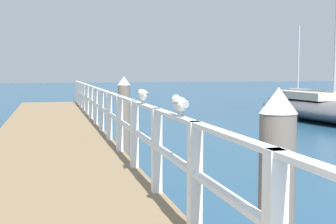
# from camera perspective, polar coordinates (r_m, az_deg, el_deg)

# --- Properties ---
(pier_deck) EXTENTS (2.68, 23.93, 0.38)m
(pier_deck) POSITION_cam_1_polar(r_m,az_deg,el_deg) (12.20, -13.98, -3.29)
(pier_deck) COLOR #846B4C
(pier_deck) RESTS_ON ground_plane
(pier_railing) EXTENTS (0.12, 22.45, 1.08)m
(pier_railing) POSITION_cam_1_polar(r_m,az_deg,el_deg) (12.18, -8.12, 0.82)
(pier_railing) COLOR white
(pier_railing) RESTS_ON pier_deck
(dock_piling_near) EXTENTS (0.29, 0.29, 1.79)m
(dock_piling_near) POSITION_cam_1_polar(r_m,az_deg,el_deg) (3.77, 13.07, -10.65)
(dock_piling_near) COLOR #6B6056
(dock_piling_near) RESTS_ON ground_plane
(dock_piling_far) EXTENTS (0.29, 0.29, 1.79)m
(dock_piling_far) POSITION_cam_1_polar(r_m,az_deg,el_deg) (10.91, -5.36, -0.33)
(dock_piling_far) COLOR #6B6056
(dock_piling_far) RESTS_ON ground_plane
(seagull_foreground) EXTENTS (0.18, 0.48, 0.21)m
(seagull_foreground) POSITION_cam_1_polar(r_m,az_deg,el_deg) (4.80, 1.48, 1.07)
(seagull_foreground) COLOR white
(seagull_foreground) RESTS_ON pier_railing
(seagull_background) EXTENTS (0.24, 0.46, 0.21)m
(seagull_background) POSITION_cam_1_polar(r_m,az_deg,el_deg) (6.66, -3.03, 2.16)
(seagull_background) COLOR white
(seagull_background) RESTS_ON pier_railing
(boat_0) EXTENTS (2.69, 4.51, 4.59)m
(boat_0) POSITION_cam_1_polar(r_m,az_deg,el_deg) (29.26, 15.09, 1.60)
(boat_0) COLOR navy
(boat_0) RESTS_ON ground_plane
(boat_4) EXTENTS (3.04, 9.02, 11.52)m
(boat_4) POSITION_cam_1_polar(r_m,az_deg,el_deg) (19.07, 18.63, 0.38)
(boat_4) COLOR #4C4C51
(boat_4) RESTS_ON ground_plane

